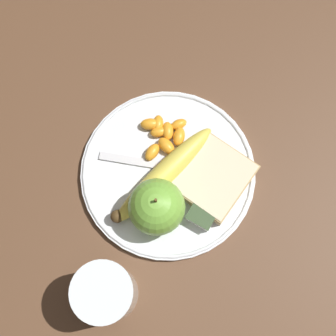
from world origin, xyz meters
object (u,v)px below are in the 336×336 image
Objects in this scene: banana at (161,173)px; bread_slice at (212,177)px; plate at (168,172)px; fork at (168,167)px; juice_glass at (107,293)px; jam_packet at (204,212)px; apple at (157,207)px.

banana is 1.73× the size of bread_slice.
plate is 0.02m from banana.
fork is (-0.02, 0.00, -0.02)m from banana.
fork is at bearing -174.00° from juice_glass.
juice_glass is 0.18m from banana.
fork is 3.73× the size of jam_packet.
banana is at bearing -62.62° from bread_slice.
fork is at bearing 176.13° from banana.
plate is 0.07m from bread_slice.
banana is (-0.18, -0.02, -0.02)m from juice_glass.
plate is at bearing -110.74° from jam_packet.
bread_slice is (-0.08, 0.04, -0.03)m from apple.
jam_packet is (-0.16, 0.06, -0.02)m from juice_glass.
juice_glass reaches higher than jam_packet.
apple reaches higher than plate.
banana reaches higher than jam_packet.
banana is (-0.05, -0.02, -0.02)m from apple.
juice_glass reaches higher than banana.
juice_glass and apple have the same top height.
plate is at bearing -174.99° from juice_glass.
bread_slice and jam_packet have the same top height.
apple is at bearing 15.43° from plate.
bread_slice is at bearing -5.30° from fork.
juice_glass is at bearing 6.94° from banana.
jam_packet is at bearing 78.09° from banana.
apple reaches higher than fork.
apple reaches higher than jam_packet.
banana is 4.27× the size of jam_packet.
apple is 0.52× the size of fork.
bread_slice is (-0.22, 0.04, -0.02)m from juice_glass.
fork is at bearing -162.70° from apple.
jam_packet reaches higher than fork.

